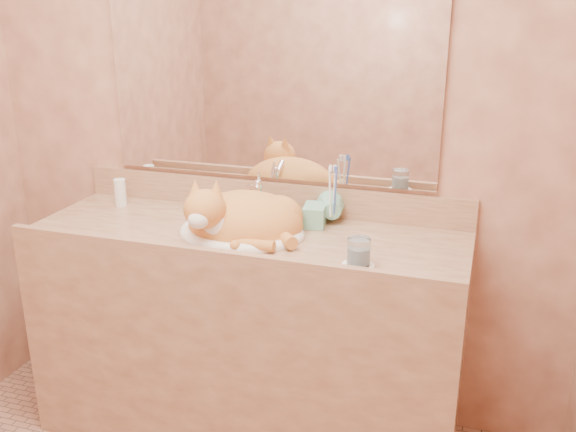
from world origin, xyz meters
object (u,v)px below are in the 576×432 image
(soap_dispenser, at_px, (313,208))
(cat, at_px, (240,217))
(vanity_counter, at_px, (248,335))
(water_glass, at_px, (359,252))
(toothbrush_cup, at_px, (332,213))
(sink_basin, at_px, (241,215))

(soap_dispenser, bearing_deg, cat, -159.23)
(vanity_counter, distance_m, water_glass, 0.69)
(cat, xyz_separation_m, toothbrush_cup, (0.29, 0.20, -0.02))
(vanity_counter, distance_m, soap_dispenser, 0.57)
(vanity_counter, bearing_deg, toothbrush_cup, 29.96)
(vanity_counter, bearing_deg, cat, -95.17)
(vanity_counter, xyz_separation_m, sink_basin, (-0.01, -0.02, 0.50))
(cat, distance_m, toothbrush_cup, 0.35)
(sink_basin, distance_m, toothbrush_cup, 0.34)
(cat, height_order, soap_dispenser, cat)
(toothbrush_cup, bearing_deg, sink_basin, -147.70)
(vanity_counter, distance_m, toothbrush_cup, 0.58)
(soap_dispenser, relative_size, toothbrush_cup, 1.58)
(sink_basin, distance_m, water_glass, 0.49)
(water_glass, bearing_deg, cat, 162.05)
(toothbrush_cup, bearing_deg, soap_dispenser, -127.86)
(vanity_counter, distance_m, cat, 0.50)
(soap_dispenser, height_order, water_glass, soap_dispenser)
(vanity_counter, bearing_deg, soap_dispenser, 21.91)
(vanity_counter, xyz_separation_m, water_glass, (0.46, -0.19, 0.48))
(sink_basin, distance_m, cat, 0.02)
(vanity_counter, bearing_deg, sink_basin, -108.16)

